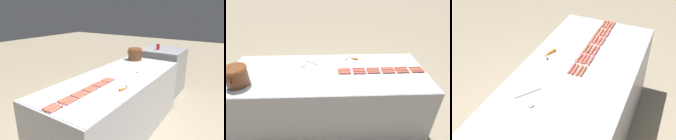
{
  "view_description": "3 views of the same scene",
  "coord_description": "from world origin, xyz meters",
  "views": [
    {
      "loc": [
        1.37,
        -2.19,
        1.76
      ],
      "look_at": [
        -0.07,
        -0.02,
        0.96
      ],
      "focal_mm": 31.82,
      "sensor_mm": 36.0,
      "label": 1
    },
    {
      "loc": [
        -1.92,
        -0.06,
        2.06
      ],
      "look_at": [
        -0.1,
        -0.13,
        0.95
      ],
      "focal_mm": 29.22,
      "sensor_mm": 36.0,
      "label": 2
    },
    {
      "loc": [
        -0.7,
        1.67,
        2.31
      ],
      "look_at": [
        0.09,
        -0.16,
        0.88
      ],
      "focal_mm": 47.07,
      "sensor_mm": 36.0,
      "label": 3
    }
  ],
  "objects": [
    {
      "name": "griddle_counter",
      "position": [
        0.0,
        0.0,
        0.44
      ],
      "size": [
        0.96,
        2.45,
        0.87
      ],
      "color": "#ADAFB5",
      "rests_on": "ground_plane"
    },
    {
      "name": "hot_dog_0",
      "position": [
        -0.06,
        -1.12,
        0.88
      ],
      "size": [
        0.02,
        0.16,
        0.02
      ],
      "color": "#C05A4E",
      "rests_on": "griddle_counter"
    },
    {
      "name": "hot_dog_1",
      "position": [
        -0.06,
        -0.93,
        0.88
      ],
      "size": [
        0.03,
        0.16,
        0.02
      ],
      "color": "#C46649",
      "rests_on": "griddle_counter"
    },
    {
      "name": "hot_dog_2",
      "position": [
        -0.06,
        -0.75,
        0.88
      ],
      "size": [
        0.03,
        0.16,
        0.02
      ],
      "color": "#CA664E",
      "rests_on": "griddle_counter"
    },
    {
      "name": "hot_dog_3",
      "position": [
        -0.06,
        -0.57,
        0.88
      ],
      "size": [
        0.03,
        0.16,
        0.02
      ],
      "color": "#C45C4F",
      "rests_on": "griddle_counter"
    },
    {
      "name": "hot_dog_4",
      "position": [
        -0.06,
        -0.4,
        0.88
      ],
      "size": [
        0.03,
        0.16,
        0.02
      ],
      "color": "#CA5A4E",
      "rests_on": "griddle_counter"
    },
    {
      "name": "hot_dog_5",
      "position": [
        -0.06,
        -0.22,
        0.88
      ],
      "size": [
        0.02,
        0.16,
        0.02
      ],
      "color": "#C2634A",
      "rests_on": "griddle_counter"
    },
    {
      "name": "hot_dog_6",
      "position": [
        -0.02,
        -1.12,
        0.88
      ],
      "size": [
        0.03,
        0.16,
        0.02
      ],
      "color": "#C7684D",
      "rests_on": "griddle_counter"
    },
    {
      "name": "hot_dog_7",
      "position": [
        -0.02,
        -0.94,
        0.88
      ],
      "size": [
        0.03,
        0.16,
        0.02
      ],
      "color": "#C16147",
      "rests_on": "griddle_counter"
    },
    {
      "name": "hot_dog_8",
      "position": [
        -0.02,
        -0.76,
        0.88
      ],
      "size": [
        0.03,
        0.16,
        0.02
      ],
      "color": "#C35D50",
      "rests_on": "griddle_counter"
    },
    {
      "name": "hot_dog_9",
      "position": [
        -0.02,
        -0.57,
        0.88
      ],
      "size": [
        0.03,
        0.16,
        0.02
      ],
      "color": "#C86549",
      "rests_on": "griddle_counter"
    },
    {
      "name": "hot_dog_10",
      "position": [
        -0.02,
        -0.4,
        0.88
      ],
      "size": [
        0.03,
        0.16,
        0.02
      ],
      "color": "#CC5D4D",
      "rests_on": "griddle_counter"
    },
    {
      "name": "hot_dog_11",
      "position": [
        -0.03,
        -0.21,
        0.88
      ],
      "size": [
        0.02,
        0.16,
        0.02
      ],
      "color": "#C5674B",
      "rests_on": "griddle_counter"
    },
    {
      "name": "hot_dog_12",
      "position": [
        0.01,
        -1.12,
        0.88
      ],
      "size": [
        0.03,
        0.16,
        0.02
      ],
      "color": "#C2664B",
      "rests_on": "griddle_counter"
    },
    {
      "name": "hot_dog_13",
      "position": [
        0.01,
        -0.93,
        0.88
      ],
      "size": [
        0.02,
        0.16,
        0.02
      ],
      "color": "#C9664B",
      "rests_on": "griddle_counter"
    },
    {
      "name": "hot_dog_14",
      "position": [
        0.01,
        -0.76,
        0.88
      ],
      "size": [
        0.03,
        0.16,
        0.02
      ],
      "color": "#C06448",
      "rests_on": "griddle_counter"
    },
    {
      "name": "hot_dog_15",
      "position": [
        0.01,
        -0.57,
        0.88
      ],
      "size": [
        0.03,
        0.16,
        0.02
      ],
      "color": "#C06551",
      "rests_on": "griddle_counter"
    },
    {
      "name": "hot_dog_16",
      "position": [
        0.01,
        -0.39,
        0.88
      ],
      "size": [
        0.03,
        0.16,
        0.02
      ],
      "color": "#C65F4C",
      "rests_on": "griddle_counter"
    },
    {
      "name": "hot_dog_17",
      "position": [
        0.01,
        -0.21,
        0.88
      ],
      "size": [
        0.03,
        0.16,
        0.02
      ],
      "color": "#C5644D",
      "rests_on": "griddle_counter"
    },
    {
      "name": "hot_dog_18",
      "position": [
        0.04,
        -1.12,
        0.88
      ],
      "size": [
        0.03,
        0.16,
        0.02
      ],
      "color": "#BF664C",
      "rests_on": "griddle_counter"
    },
    {
      "name": "hot_dog_19",
      "position": [
        0.05,
        -0.93,
        0.88
      ],
      "size": [
        0.03,
        0.16,
        0.02
      ],
      "color": "#C9644F",
      "rests_on": "griddle_counter"
    },
    {
      "name": "hot_dog_20",
      "position": [
        0.05,
        -0.76,
        0.88
      ],
      "size": [
        0.03,
        0.16,
        0.02
      ],
      "color": "#C3674A",
      "rests_on": "griddle_counter"
    },
    {
      "name": "hot_dog_21",
      "position": [
        0.05,
        -0.58,
        0.88
      ],
      "size": [
        0.03,
        0.16,
        0.02
      ],
      "color": "#C56048",
      "rests_on": "griddle_counter"
    },
    {
      "name": "hot_dog_22",
      "position": [
        0.05,
        -0.39,
        0.88
      ],
      "size": [
        0.03,
        0.16,
        0.02
      ],
      "color": "#CE594F",
      "rests_on": "griddle_counter"
    },
    {
      "name": "hot_dog_23",
      "position": [
        0.04,
        -0.22,
        0.88
      ],
      "size": [
        0.03,
        0.16,
        0.02
      ],
      "color": "#C55951",
      "rests_on": "griddle_counter"
    },
    {
      "name": "serving_spoon",
      "position": [
        0.18,
        0.28,
        0.88
      ],
      "size": [
        0.19,
        0.24,
        0.02
      ],
      "color": "#B7B7BC",
      "rests_on": "griddle_counter"
    },
    {
      "name": "carrot",
      "position": [
        0.32,
        -0.34,
        0.89
      ],
      "size": [
        0.09,
        0.18,
        0.03
      ],
      "color": "orange",
      "rests_on": "griddle_counter"
    }
  ]
}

